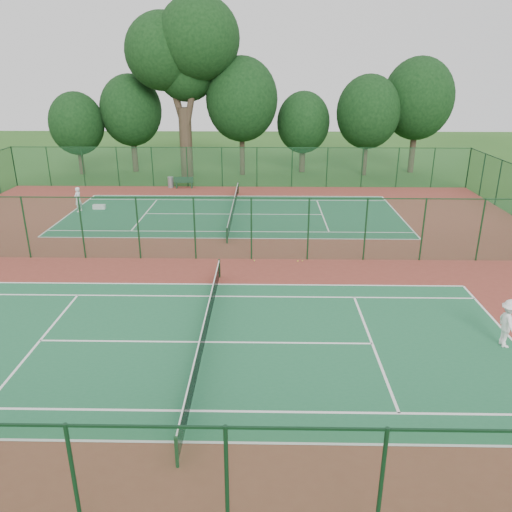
# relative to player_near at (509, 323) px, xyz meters

# --- Properties ---
(ground) EXTENTS (120.00, 120.00, 0.00)m
(ground) POSITION_rel_player_near_xyz_m (-11.38, 9.05, -0.97)
(ground) COLOR #265219
(ground) RESTS_ON ground
(red_pad) EXTENTS (40.00, 36.00, 0.01)m
(red_pad) POSITION_rel_player_near_xyz_m (-11.38, 9.05, -0.96)
(red_pad) COLOR maroon
(red_pad) RESTS_ON ground
(court_near) EXTENTS (23.77, 10.97, 0.01)m
(court_near) POSITION_rel_player_near_xyz_m (-11.38, 0.05, -0.95)
(court_near) COLOR #1E603B
(court_near) RESTS_ON red_pad
(court_far) EXTENTS (23.77, 10.97, 0.01)m
(court_far) POSITION_rel_player_near_xyz_m (-11.38, 18.05, -0.95)
(court_far) COLOR #1C5938
(court_far) RESTS_ON red_pad
(fence_north) EXTENTS (40.00, 0.09, 3.50)m
(fence_north) POSITION_rel_player_near_xyz_m (-11.38, 27.05, 0.80)
(fence_north) COLOR #1B512D
(fence_north) RESTS_ON ground
(fence_south) EXTENTS (40.00, 0.09, 3.50)m
(fence_south) POSITION_rel_player_near_xyz_m (-11.38, -8.95, 0.80)
(fence_south) COLOR #174725
(fence_south) RESTS_ON ground
(fence_divider) EXTENTS (40.00, 0.09, 3.50)m
(fence_divider) POSITION_rel_player_near_xyz_m (-11.38, 9.05, 0.80)
(fence_divider) COLOR #184929
(fence_divider) RESTS_ON ground
(tennis_net_near) EXTENTS (0.10, 12.90, 0.97)m
(tennis_net_near) POSITION_rel_player_near_xyz_m (-11.38, 0.05, -0.42)
(tennis_net_near) COLOR #13351A
(tennis_net_near) RESTS_ON ground
(tennis_net_far) EXTENTS (0.10, 12.90, 0.97)m
(tennis_net_far) POSITION_rel_player_near_xyz_m (-11.38, 18.05, -0.42)
(tennis_net_far) COLOR #12321A
(tennis_net_far) RESTS_ON ground
(player_near) EXTENTS (0.70, 1.22, 1.89)m
(player_near) POSITION_rel_player_near_xyz_m (0.00, 0.00, 0.00)
(player_near) COLOR white
(player_near) RESTS_ON court_near
(player_far) EXTENTS (0.62, 0.76, 1.81)m
(player_far) POSITION_rel_player_near_xyz_m (-22.77, 18.54, -0.04)
(player_far) COLOR silver
(player_far) RESTS_ON court_far
(trash_bin) EXTENTS (0.65, 0.65, 0.93)m
(trash_bin) POSITION_rel_player_near_xyz_m (-17.46, 26.62, -0.49)
(trash_bin) COLOR gray
(trash_bin) RESTS_ON red_pad
(bench) EXTENTS (1.69, 0.54, 1.03)m
(bench) POSITION_rel_player_near_xyz_m (-16.23, 26.35, -0.42)
(bench) COLOR #12331D
(bench) RESTS_ON red_pad
(kit_bag) EXTENTS (0.91, 0.35, 0.34)m
(kit_bag) POSITION_rel_player_near_xyz_m (-21.53, 19.28, -0.79)
(kit_bag) COLOR silver
(kit_bag) RESTS_ON red_pad
(stray_ball_a) EXTENTS (0.07, 0.07, 0.07)m
(stray_ball_a) POSITION_rel_player_near_xyz_m (-7.31, 8.69, -0.92)
(stray_ball_a) COLOR yellow
(stray_ball_a) RESTS_ON red_pad
(stray_ball_b) EXTENTS (0.07, 0.07, 0.07)m
(stray_ball_b) POSITION_rel_player_near_xyz_m (-7.05, 8.73, -0.92)
(stray_ball_b) COLOR gold
(stray_ball_b) RESTS_ON red_pad
(stray_ball_c) EXTENTS (0.07, 0.07, 0.07)m
(stray_ball_c) POSITION_rel_player_near_xyz_m (-9.68, 8.70, -0.92)
(stray_ball_c) COLOR #B5D832
(stray_ball_c) RESTS_ON red_pad
(big_tree) EXTENTS (10.46, 7.66, 16.07)m
(big_tree) POSITION_rel_player_near_xyz_m (-16.60, 31.80, 10.41)
(big_tree) COLOR #382A1E
(big_tree) RESTS_ON ground
(evergreen_row) EXTENTS (39.00, 5.00, 12.00)m
(evergreen_row) POSITION_rel_player_near_xyz_m (-10.88, 33.30, -0.97)
(evergreen_row) COLOR black
(evergreen_row) RESTS_ON ground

